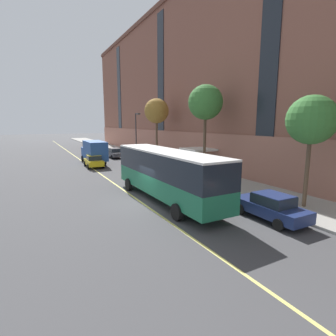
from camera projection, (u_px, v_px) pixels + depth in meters
The scene contains 15 objects.
ground_plane at pixel (145, 202), 18.61m from camera, with size 260.00×260.00×0.00m, color #424244.
sidewalk at pixel (218, 180), 25.33m from camera, with size 5.32×160.00×0.15m, color #9E9B93.
apartment_facade at pixel (314, 58), 24.75m from camera, with size 15.20×110.00×23.27m.
city_bus at pixel (166, 172), 18.51m from camera, with size 2.95×12.22×3.66m.
parked_car_black_1 at pixel (149, 165), 29.72m from camera, with size 1.91×4.35×1.56m.
parked_car_black_2 at pixel (177, 175), 24.41m from camera, with size 2.14×4.35×1.56m.
parked_car_darkgray_3 at pixel (114, 153), 42.17m from camera, with size 2.07×4.57×1.56m.
parked_car_navy_4 at pixel (270, 207), 15.13m from camera, with size 1.98×4.58×1.56m.
box_truck at pixel (94, 151), 35.62m from camera, with size 2.39×7.54×3.15m.
taxi_cab at pixel (94, 161), 33.22m from camera, with size 2.11×4.42×1.56m.
street_tree_mid_block at pixel (312, 120), 16.30m from camera, with size 3.07×3.07×7.13m.
street_tree_far_uptown at pixel (206, 103), 25.75m from camera, with size 3.42×3.42×9.12m.
street_tree_far_downtown at pixel (157, 111), 35.57m from camera, with size 3.33×3.33×8.68m.
street_lamp at pixel (137, 132), 37.66m from camera, with size 0.36×1.48×6.80m.
lane_centerline at pixel (127, 193), 21.10m from camera, with size 0.16×140.00×0.01m, color #E0D66B.
Camera 1 is at (-6.96, -16.61, 5.56)m, focal length 28.00 mm.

